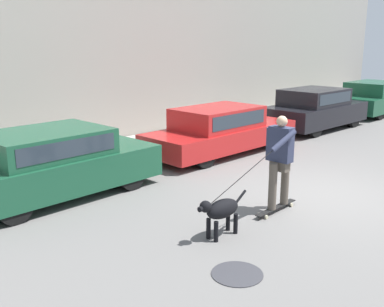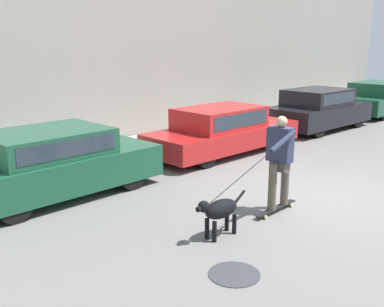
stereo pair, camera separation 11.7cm
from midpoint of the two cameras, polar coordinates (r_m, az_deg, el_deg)
The scene contains 10 objects.
ground_plane at distance 9.26m, azimuth 16.95°, elevation -5.16°, with size 36.00×36.00×0.00m, color slate.
back_wall at distance 13.52m, azimuth -9.39°, elevation 12.68°, with size 32.00×0.30×5.33m.
sidewalk_curb at distance 12.92m, azimuth -5.99°, elevation 1.11°, with size 30.00×1.97×0.14m.
parked_car_0 at distance 9.11m, azimuth -16.77°, elevation -1.18°, with size 4.00×1.90×1.32m.
parked_car_1 at distance 12.09m, azimuth 4.21°, elevation 2.86°, with size 4.60×1.68×1.26m.
parked_car_2 at distance 16.01m, azimuth 16.00°, elevation 5.37°, with size 4.09×1.86×1.38m.
parked_car_3 at distance 20.22m, azimuth 22.83°, elevation 6.45°, with size 4.46×1.86×1.33m.
dog at distance 6.95m, azimuth 4.01°, elevation -7.20°, with size 1.05×0.31×0.67m.
skateboarder at distance 7.94m, azimuth 11.46°, elevation -0.63°, with size 2.39×0.60×1.72m.
manhole_cover at distance 6.08m, azimuth 5.95°, elevation -15.00°, with size 0.68×0.68×0.01m.
Camera 2 is at (-7.70, -4.17, 2.96)m, focal length 42.00 mm.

